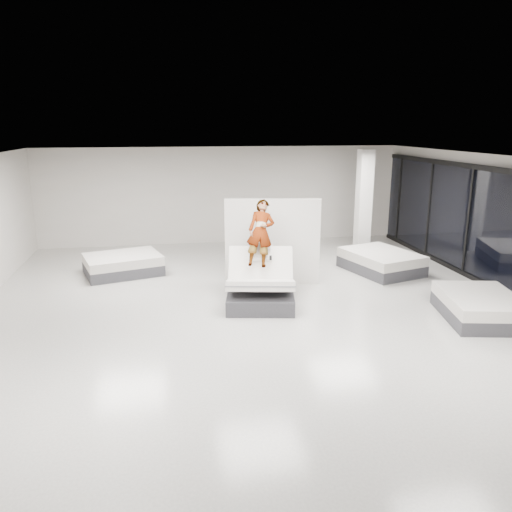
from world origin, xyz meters
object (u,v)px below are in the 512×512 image
hero_bed (261,287)px  divider_panel (272,242)px  person (261,246)px  flat_bed_right_far (381,262)px  column (364,203)px  remote (271,258)px  flat_bed_left_far (123,264)px  flat_bed_right_near (480,307)px

hero_bed → divider_panel: size_ratio=0.92×
person → divider_panel: bearing=76.1°
flat_bed_right_far → column: column is taller
remote → flat_bed_right_far: bearing=39.8°
flat_bed_left_far → column: size_ratio=0.70×
flat_bed_left_far → flat_bed_right_near: bearing=-31.6°
person → flat_bed_right_near: (4.21, -2.06, -0.97)m
divider_panel → flat_bed_right_near: size_ratio=1.09×
flat_bed_right_near → flat_bed_left_far: (-7.49, 4.61, 0.00)m
column → flat_bed_right_near: bearing=-85.4°
person → divider_panel: size_ratio=0.68×
hero_bed → remote: size_ratio=15.44×
flat_bed_right_near → flat_bed_left_far: size_ratio=0.97×
hero_bed → flat_bed_right_far: size_ratio=0.92×
remote → flat_bed_right_near: remote is taller
flat_bed_right_near → flat_bed_left_far: bearing=148.4°
person → column: column is taller
flat_bed_right_far → flat_bed_right_near: size_ratio=1.09×
remote → divider_panel: divider_panel is taller
divider_panel → column: size_ratio=0.74×
flat_bed_right_near → hero_bed: bearing=158.0°
hero_bed → person: (0.06, 0.33, 0.85)m
hero_bed → divider_panel: 1.67m
remote → divider_panel: bearing=87.5°
remote → person: bearing=122.2°
hero_bed → flat_bed_left_far: size_ratio=0.97×
hero_bed → divider_panel: (0.56, 1.41, 0.69)m
divider_panel → flat_bed_left_far: bearing=171.5°
divider_panel → flat_bed_right_far: 3.26m
remote → flat_bed_left_far: 4.58m
remote → divider_panel: 1.51m
flat_bed_right_near → flat_bed_left_far: same height
hero_bed → person: bearing=79.1°
hero_bed → flat_bed_right_far: (3.69, 1.87, -0.11)m
remote → flat_bed_right_near: (4.06, -1.68, -0.79)m
person → flat_bed_left_far: person is taller
hero_bed → divider_panel: bearing=68.3°
hero_bed → flat_bed_left_far: (-3.22, 2.88, -0.12)m
flat_bed_right_far → divider_panel: bearing=-171.6°
remote → flat_bed_left_far: remote is taller
divider_panel → flat_bed_right_near: divider_panel is taller
flat_bed_right_near → column: bearing=94.6°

